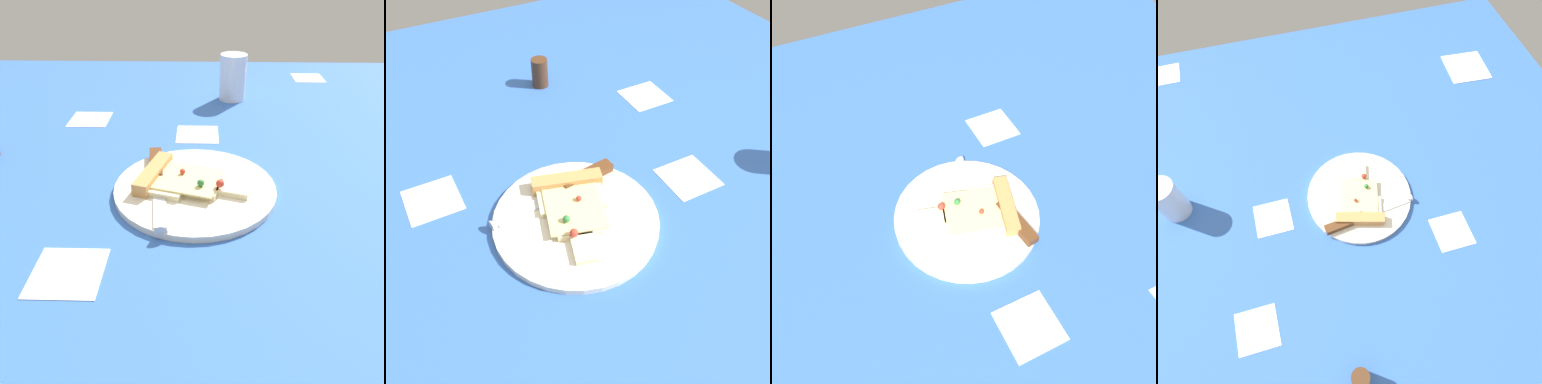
# 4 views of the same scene
# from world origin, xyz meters

# --- Properties ---
(ground_plane) EXTENTS (1.55, 1.55, 0.03)m
(ground_plane) POSITION_xyz_m (-0.00, 0.00, -0.01)
(ground_plane) COLOR #3360B7
(ground_plane) RESTS_ON ground
(plate) EXTENTS (0.27, 0.27, 0.01)m
(plate) POSITION_xyz_m (0.06, 0.07, 0.01)
(plate) COLOR silver
(plate) RESTS_ON ground_plane
(pizza_slice) EXTENTS (0.14, 0.19, 0.03)m
(pizza_slice) POSITION_xyz_m (0.05, 0.05, 0.02)
(pizza_slice) COLOR beige
(pizza_slice) RESTS_ON plate
(knife) EXTENTS (0.24, 0.05, 0.02)m
(knife) POSITION_xyz_m (0.04, 0.01, 0.02)
(knife) COLOR silver
(knife) RESTS_ON plate
(drinking_glass) EXTENTS (0.07, 0.07, 0.12)m
(drinking_glass) POSITION_xyz_m (-0.40, 0.16, 0.06)
(drinking_glass) COLOR white
(drinking_glass) RESTS_ON ground_plane
(pepper_shaker) EXTENTS (0.04, 0.04, 0.06)m
(pepper_shaker) POSITION_xyz_m (-0.06, -0.33, 0.03)
(pepper_shaker) COLOR #4C2D19
(pepper_shaker) RESTS_ON ground_plane
(napkin) EXTENTS (0.14, 0.14, 0.00)m
(napkin) POSITION_xyz_m (0.54, 0.44, 0.00)
(napkin) COLOR white
(napkin) RESTS_ON ground_plane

